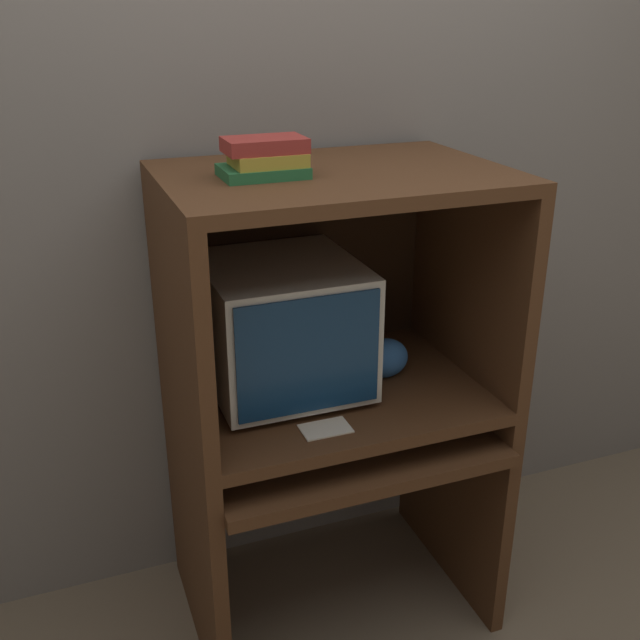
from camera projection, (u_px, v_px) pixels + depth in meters
wall_back at (288, 180)px, 2.28m from camera, size 6.00×0.06×2.60m
desk_base at (337, 498)px, 2.26m from camera, size 0.89×0.67×0.67m
desk_monitor_shelf at (333, 395)px, 2.17m from camera, size 0.89×0.64×0.11m
hutch_upper at (329, 248)px, 2.02m from camera, size 0.89×0.64×0.63m
crt_monitor at (282, 325)px, 2.08m from camera, size 0.42×0.45×0.37m
keyboard at (302, 448)px, 2.04m from camera, size 0.40×0.15×0.03m
mouse at (389, 433)px, 2.10m from camera, size 0.06×0.04×0.03m
snack_bag at (385, 358)px, 2.20m from camera, size 0.14×0.11×0.12m
book_stack at (265, 158)px, 1.82m from camera, size 0.21×0.15×0.10m
paper_card at (325, 429)px, 1.94m from camera, size 0.13×0.08×0.00m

